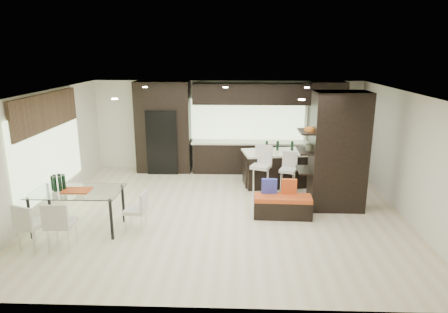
{
  "coord_description": "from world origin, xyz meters",
  "views": [
    {
      "loc": [
        0.34,
        -8.44,
        3.56
      ],
      "look_at": [
        0.0,
        0.6,
        1.15
      ],
      "focal_mm": 32.0,
      "sensor_mm": 36.0,
      "label": 1
    }
  ],
  "objects_px": {
    "kitchen_island": "(284,168)",
    "dining_table": "(79,210)",
    "chair_far": "(33,227)",
    "chair_near": "(61,227)",
    "stool_right": "(315,178)",
    "bench": "(283,206)",
    "floor_vase": "(317,174)",
    "chair_end": "(136,213)",
    "stool_left": "(261,175)",
    "stool_mid": "(288,178)"
  },
  "relations": [
    {
      "from": "chair_near",
      "to": "chair_far",
      "type": "height_order",
      "value": "chair_near"
    },
    {
      "from": "floor_vase",
      "to": "chair_end",
      "type": "relative_size",
      "value": 1.54
    },
    {
      "from": "bench",
      "to": "chair_near",
      "type": "distance_m",
      "value": 4.52
    },
    {
      "from": "chair_near",
      "to": "stool_left",
      "type": "bearing_deg",
      "value": 37.75
    },
    {
      "from": "bench",
      "to": "floor_vase",
      "type": "bearing_deg",
      "value": 54.83
    },
    {
      "from": "stool_right",
      "to": "floor_vase",
      "type": "xyz_separation_m",
      "value": [
        0.02,
        -0.17,
        0.15
      ]
    },
    {
      "from": "bench",
      "to": "kitchen_island",
      "type": "bearing_deg",
      "value": 84.87
    },
    {
      "from": "chair_far",
      "to": "chair_end",
      "type": "bearing_deg",
      "value": 43.72
    },
    {
      "from": "stool_left",
      "to": "chair_near",
      "type": "bearing_deg",
      "value": -119.69
    },
    {
      "from": "dining_table",
      "to": "chair_end",
      "type": "distance_m",
      "value": 1.16
    },
    {
      "from": "kitchen_island",
      "to": "stool_left",
      "type": "relative_size",
      "value": 2.21
    },
    {
      "from": "floor_vase",
      "to": "dining_table",
      "type": "bearing_deg",
      "value": -157.94
    },
    {
      "from": "chair_far",
      "to": "chair_end",
      "type": "relative_size",
      "value": 1.08
    },
    {
      "from": "stool_left",
      "to": "chair_end",
      "type": "bearing_deg",
      "value": -118.08
    },
    {
      "from": "stool_left",
      "to": "chair_near",
      "type": "xyz_separation_m",
      "value": [
        -3.8,
        -3.05,
        -0.07
      ]
    },
    {
      "from": "floor_vase",
      "to": "chair_end",
      "type": "bearing_deg",
      "value": -152.42
    },
    {
      "from": "chair_near",
      "to": "chair_end",
      "type": "distance_m",
      "value": 1.42
    },
    {
      "from": "stool_left",
      "to": "bench",
      "type": "xyz_separation_m",
      "value": [
        0.41,
        -1.44,
        -0.26
      ]
    },
    {
      "from": "stool_right",
      "to": "bench",
      "type": "height_order",
      "value": "stool_right"
    },
    {
      "from": "bench",
      "to": "chair_near",
      "type": "bearing_deg",
      "value": -157.16
    },
    {
      "from": "kitchen_island",
      "to": "dining_table",
      "type": "distance_m",
      "value": 5.43
    },
    {
      "from": "dining_table",
      "to": "stool_left",
      "type": "bearing_deg",
      "value": 30.32
    },
    {
      "from": "stool_mid",
      "to": "chair_far",
      "type": "xyz_separation_m",
      "value": [
        -5.04,
        -3.07,
        -0.03
      ]
    },
    {
      "from": "chair_near",
      "to": "floor_vase",
      "type": "bearing_deg",
      "value": 28.29
    },
    {
      "from": "stool_mid",
      "to": "dining_table",
      "type": "distance_m",
      "value": 5.03
    },
    {
      "from": "stool_mid",
      "to": "chair_near",
      "type": "distance_m",
      "value": 5.45
    },
    {
      "from": "floor_vase",
      "to": "dining_table",
      "type": "height_order",
      "value": "floor_vase"
    },
    {
      "from": "kitchen_island",
      "to": "stool_left",
      "type": "xyz_separation_m",
      "value": [
        -0.69,
        -0.8,
        0.04
      ]
    },
    {
      "from": "floor_vase",
      "to": "chair_far",
      "type": "xyz_separation_m",
      "value": [
        -5.74,
        -2.9,
        -0.18
      ]
    },
    {
      "from": "floor_vase",
      "to": "chair_near",
      "type": "xyz_separation_m",
      "value": [
        -5.19,
        -2.91,
        -0.15
      ]
    },
    {
      "from": "chair_near",
      "to": "stool_right",
      "type": "bearing_deg",
      "value": 29.77
    },
    {
      "from": "kitchen_island",
      "to": "chair_near",
      "type": "bearing_deg",
      "value": -149.28
    },
    {
      "from": "floor_vase",
      "to": "chair_near",
      "type": "relative_size",
      "value": 1.35
    },
    {
      "from": "floor_vase",
      "to": "chair_near",
      "type": "distance_m",
      "value": 5.96
    },
    {
      "from": "stool_left",
      "to": "dining_table",
      "type": "relative_size",
      "value": 0.58
    },
    {
      "from": "chair_near",
      "to": "bench",
      "type": "bearing_deg",
      "value": 19.96
    },
    {
      "from": "bench",
      "to": "dining_table",
      "type": "relative_size",
      "value": 0.72
    },
    {
      "from": "stool_right",
      "to": "dining_table",
      "type": "xyz_separation_m",
      "value": [
        -5.18,
        -2.27,
        -0.02
      ]
    },
    {
      "from": "chair_far",
      "to": "chair_near",
      "type": "bearing_deg",
      "value": 17.28
    },
    {
      "from": "kitchen_island",
      "to": "chair_far",
      "type": "bearing_deg",
      "value": -152.61
    },
    {
      "from": "stool_left",
      "to": "dining_table",
      "type": "xyz_separation_m",
      "value": [
        -3.8,
        -2.24,
        -0.08
      ]
    },
    {
      "from": "bench",
      "to": "chair_end",
      "type": "bearing_deg",
      "value": -163.35
    },
    {
      "from": "stool_right",
      "to": "chair_end",
      "type": "distance_m",
      "value": 4.61
    },
    {
      "from": "chair_near",
      "to": "chair_far",
      "type": "bearing_deg",
      "value": 177.47
    },
    {
      "from": "stool_left",
      "to": "bench",
      "type": "relative_size",
      "value": 0.8
    },
    {
      "from": "kitchen_island",
      "to": "floor_vase",
      "type": "height_order",
      "value": "floor_vase"
    },
    {
      "from": "dining_table",
      "to": "chair_near",
      "type": "xyz_separation_m",
      "value": [
        0.0,
        -0.81,
        0.01
      ]
    },
    {
      "from": "chair_near",
      "to": "chair_far",
      "type": "xyz_separation_m",
      "value": [
        -0.55,
        0.01,
        -0.03
      ]
    },
    {
      "from": "floor_vase",
      "to": "stool_right",
      "type": "bearing_deg",
      "value": 96.3
    },
    {
      "from": "kitchen_island",
      "to": "chair_end",
      "type": "height_order",
      "value": "kitchen_island"
    }
  ]
}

